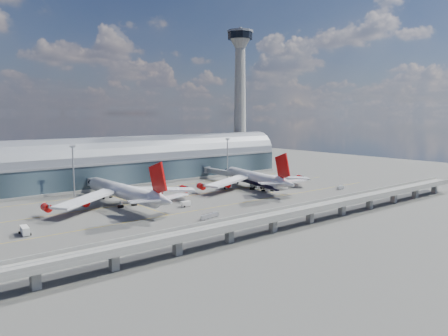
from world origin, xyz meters
TOP-DOWN VIEW (x-y plane):
  - ground at (0.00, 0.00)m, footprint 500.00×500.00m
  - taxi_lines at (0.00, 22.11)m, footprint 200.00×80.12m
  - terminal at (0.00, 77.99)m, footprint 200.00×30.00m
  - control_tower at (85.00, 83.00)m, footprint 19.00×19.00m
  - guideway at (-0.00, -55.00)m, footprint 220.00×8.50m
  - floodlight_mast_left at (-50.00, 55.00)m, footprint 3.00×0.70m
  - floodlight_mast_right at (50.00, 55.00)m, footprint 3.00×0.70m
  - airliner_left at (-40.80, 17.20)m, footprint 71.43×75.01m
  - airliner_right at (36.29, 14.14)m, footprint 67.14×70.27m
  - jet_bridge_left at (-37.37, 53.12)m, footprint 4.40×28.00m
  - jet_bridge_right at (40.18, 51.18)m, footprint 4.40×32.00m
  - service_truck_0 at (-88.94, -3.53)m, footprint 3.01×7.09m
  - service_truck_1 at (-20.17, -0.76)m, footprint 4.46×2.49m
  - service_truck_2 at (44.27, 3.14)m, footprint 9.15×5.33m
  - service_truck_3 at (35.89, 4.12)m, footprint 5.86×6.29m
  - service_truck_4 at (39.23, 17.96)m, footprint 3.55×5.16m
  - service_truck_5 at (23.88, 24.58)m, footprint 6.58×4.93m
  - cargo_train_0 at (-25.12, -24.87)m, footprint 9.92×3.59m
  - cargo_train_1 at (-14.06, -36.93)m, footprint 8.85×4.42m
  - cargo_train_2 at (71.05, -17.17)m, footprint 5.65×2.65m

SIDE VIEW (x-z plane):
  - ground at x=0.00m, z-range 0.00..0.00m
  - taxi_lines at x=0.00m, z-range 0.00..0.01m
  - cargo_train_1 at x=-14.06m, z-range 0.03..1.52m
  - cargo_train_0 at x=-25.12m, z-range 0.04..1.67m
  - cargo_train_2 at x=71.05m, z-range 0.04..1.89m
  - service_truck_1 at x=-20.17m, z-range 0.01..2.50m
  - service_truck_4 at x=39.23m, z-range 0.01..2.75m
  - service_truck_0 at x=-88.94m, z-range 0.05..2.90m
  - service_truck_5 at x=23.88m, z-range 0.03..3.02m
  - service_truck_3 at x=35.89m, z-range 0.03..3.05m
  - service_truck_2 at x=44.27m, z-range 0.07..3.26m
  - jet_bridge_left at x=-37.37m, z-range 1.55..8.80m
  - jet_bridge_right at x=40.18m, z-range 1.56..8.81m
  - guideway at x=0.00m, z-range 1.69..8.89m
  - airliner_right at x=36.29m, z-range -5.40..17.04m
  - airliner_left at x=-40.80m, z-range -4.90..17.98m
  - terminal at x=0.00m, z-range -2.66..25.34m
  - floodlight_mast_left at x=-50.00m, z-range 0.78..26.48m
  - floodlight_mast_right at x=50.00m, z-range 0.78..26.48m
  - control_tower at x=85.00m, z-range 0.14..103.14m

